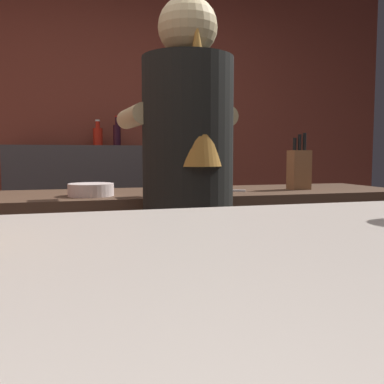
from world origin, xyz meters
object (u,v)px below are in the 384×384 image
knife_block (299,169)px  chefs_knife (221,191)px  bottle_vinegar (117,134)px  bottle_hot_sauce (98,136)px  bartender (188,189)px  mixing_bowl (91,190)px

knife_block → chefs_knife: 0.44m
bottle_vinegar → bottle_hot_sauce: size_ratio=1.14×
bartender → knife_block: 0.82m
mixing_bowl → chefs_knife: 0.62m
knife_block → bottle_hot_sauce: (-0.91, 1.40, 0.21)m
knife_block → bottle_hot_sauce: size_ratio=1.46×
chefs_knife → bottle_hot_sauce: size_ratio=1.22×
bottle_vinegar → bottle_hot_sauce: 0.15m
bartender → chefs_knife: size_ratio=7.01×
knife_block → mixing_bowl: bearing=-176.9°
bottle_vinegar → mixing_bowl: bearing=-101.2°
knife_block → mixing_bowl: 1.05m
bartender → chefs_knife: (0.28, 0.41, -0.04)m
mixing_bowl → bottle_hot_sauce: 1.49m
mixing_bowl → bottle_hot_sauce: size_ratio=0.99×
knife_block → chefs_knife: bearing=179.8°
bartender → knife_block: (0.71, 0.40, 0.06)m
chefs_knife → bottle_vinegar: (-0.34, 1.34, 0.33)m
bartender → chefs_knife: 0.50m
bartender → mixing_bowl: size_ratio=8.57×
chefs_knife → bottle_vinegar: bottle_vinegar is taller
knife_block → bottle_hot_sauce: bottle_hot_sauce is taller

